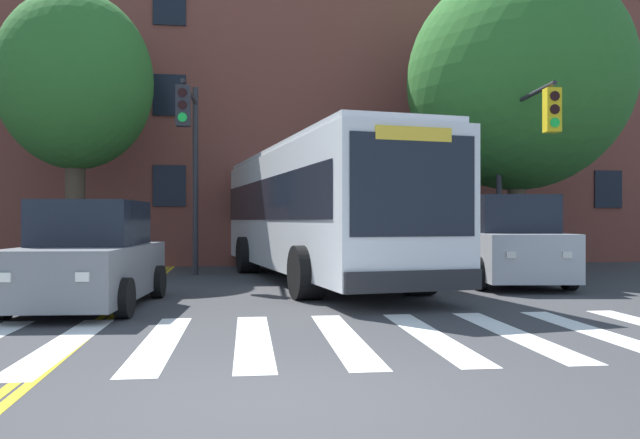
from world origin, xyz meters
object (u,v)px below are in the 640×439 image
Objects in this scene: traffic_light_near_corner at (520,148)px; traffic_light_overhead at (191,145)px; city_bus at (313,209)px; car_silver_far_lane at (504,242)px; car_grey_near_lane at (90,259)px; car_white_behind_bus at (278,232)px; street_tree_curbside_small at (75,82)px; street_tree_curbside_large at (517,79)px.

traffic_light_overhead reaches higher than traffic_light_near_corner.
city_bus reaches higher than car_silver_far_lane.
car_white_behind_bus is (4.51, 14.08, 0.22)m from car_grey_near_lane.
car_white_behind_bus is 0.60× the size of street_tree_curbside_small.
street_tree_curbside_large reaches higher than city_bus.
street_tree_curbside_large is at bearing -5.01° from street_tree_curbside_small.
traffic_light_overhead is (-8.48, 1.93, 0.16)m from traffic_light_near_corner.
car_grey_near_lane is at bearing -152.19° from street_tree_curbside_large.
street_tree_curbside_large reaches higher than car_grey_near_lane.
city_bus is at bearing 43.45° from car_grey_near_lane.
street_tree_curbside_small is at bearing 174.99° from street_tree_curbside_large.
traffic_light_overhead is at bearing 162.73° from car_silver_far_lane.
street_tree_curbside_large is 1.12× the size of street_tree_curbside_small.
car_silver_far_lane is 0.54× the size of street_tree_curbside_large.
car_grey_near_lane is (-4.68, -4.44, -0.99)m from city_bus.
city_bus reaches higher than car_grey_near_lane.
car_white_behind_bus is 12.23m from traffic_light_near_corner.
car_silver_far_lane is at bearing -66.84° from car_white_behind_bus.
street_tree_curbside_small is at bearing -131.98° from car_white_behind_bus.
street_tree_curbside_small is at bearing 154.08° from traffic_light_overhead.
street_tree_curbside_small is at bearing 159.07° from city_bus.
car_grey_near_lane is 10.82m from traffic_light_near_corner.
traffic_light_overhead reaches higher than car_white_behind_bus.
traffic_light_near_corner is at bearing -114.01° from street_tree_curbside_large.
traffic_light_near_corner is 0.55× the size of street_tree_curbside_large.
street_tree_curbside_small is (-3.37, 1.64, 1.96)m from traffic_light_overhead.
car_silver_far_lane is (9.30, 2.88, 0.16)m from car_grey_near_lane.
car_silver_far_lane is at bearing -142.46° from traffic_light_near_corner.
street_tree_curbside_large reaches higher than traffic_light_overhead.
street_tree_curbside_small is (-6.41, -7.12, 4.47)m from car_white_behind_bus.
street_tree_curbside_large is (1.09, 2.44, 2.37)m from traffic_light_near_corner.
traffic_light_near_corner is at bearing -16.77° from street_tree_curbside_small.
car_white_behind_bus is at bearing 72.23° from car_grey_near_lane.
car_white_behind_bus is at bearing 48.02° from street_tree_curbside_small.
street_tree_curbside_large reaches higher than car_silver_far_lane.
street_tree_curbside_large is at bearing 12.29° from city_bus.
street_tree_curbside_small is at bearing 163.23° from traffic_light_near_corner.
traffic_light_near_corner is at bearing -11.30° from city_bus.
city_bus is 2.55× the size of car_silver_far_lane.
city_bus is 1.54× the size of street_tree_curbside_small.
car_silver_far_lane is at bearing 17.23° from car_grey_near_lane.
car_white_behind_bus is 0.54× the size of street_tree_curbside_large.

